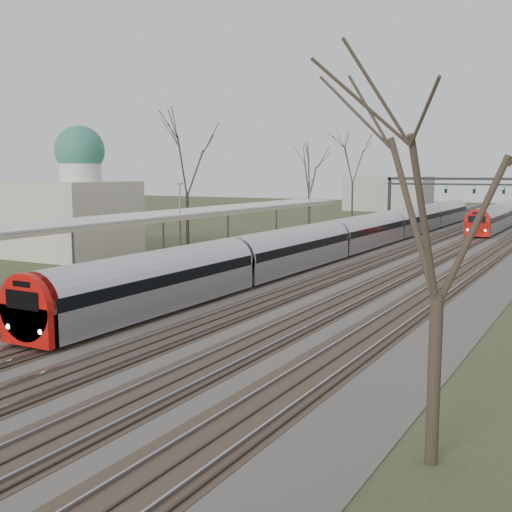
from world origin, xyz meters
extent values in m
cube|color=#474442|center=(0.00, 55.00, 0.05)|extent=(24.00, 160.00, 0.10)
cube|color=#4C3828|center=(-6.00, 55.00, 0.09)|extent=(2.60, 160.00, 0.06)
cube|color=gray|center=(-6.72, 55.00, 0.16)|extent=(0.07, 160.00, 0.12)
cube|color=gray|center=(-5.28, 55.00, 0.16)|extent=(0.07, 160.00, 0.12)
cube|color=#4C3828|center=(-2.50, 55.00, 0.09)|extent=(2.60, 160.00, 0.06)
cube|color=gray|center=(-3.22, 55.00, 0.16)|extent=(0.07, 160.00, 0.12)
cube|color=gray|center=(-1.78, 55.00, 0.16)|extent=(0.07, 160.00, 0.12)
cube|color=#4C3828|center=(1.00, 55.00, 0.09)|extent=(2.60, 160.00, 0.06)
cube|color=gray|center=(0.28, 55.00, 0.16)|extent=(0.07, 160.00, 0.12)
cube|color=gray|center=(1.72, 55.00, 0.16)|extent=(0.07, 160.00, 0.12)
cube|color=#4C3828|center=(4.50, 55.00, 0.09)|extent=(2.60, 160.00, 0.06)
cube|color=gray|center=(3.78, 55.00, 0.16)|extent=(0.07, 160.00, 0.12)
cube|color=gray|center=(5.22, 55.00, 0.16)|extent=(0.07, 160.00, 0.12)
cube|color=#4C3828|center=(8.00, 55.00, 0.09)|extent=(2.60, 160.00, 0.06)
cube|color=gray|center=(7.28, 55.00, 0.16)|extent=(0.07, 160.00, 0.12)
cube|color=gray|center=(8.72, 55.00, 0.16)|extent=(0.07, 160.00, 0.12)
cube|color=#9E9B93|center=(-9.05, 37.50, 0.50)|extent=(3.50, 69.00, 1.00)
cylinder|color=slate|center=(-9.05, 26.00, 2.50)|extent=(0.14, 0.14, 3.00)
cylinder|color=slate|center=(-9.05, 34.00, 2.50)|extent=(0.14, 0.14, 3.00)
cylinder|color=slate|center=(-9.05, 42.00, 2.50)|extent=(0.14, 0.14, 3.00)
cylinder|color=slate|center=(-9.05, 50.00, 2.50)|extent=(0.14, 0.14, 3.00)
cube|color=silver|center=(-9.05, 33.00, 4.05)|extent=(4.10, 50.00, 0.12)
cube|color=beige|center=(-9.05, 33.00, 3.88)|extent=(4.10, 50.00, 0.25)
cube|color=beige|center=(-22.00, 38.00, 3.00)|extent=(10.00, 8.00, 6.00)
cylinder|color=silver|center=(-20.00, 38.00, 7.20)|extent=(3.20, 3.20, 2.50)
sphere|color=#2D7164|center=(-20.00, 38.00, 8.40)|extent=(3.80, 3.80, 3.80)
cube|color=black|center=(-10.00, 85.00, 3.00)|extent=(0.35, 0.35, 6.00)
cube|color=black|center=(0.25, 85.00, 5.90)|extent=(21.00, 0.35, 0.35)
cube|color=black|center=(0.25, 85.00, 5.20)|extent=(21.00, 0.25, 0.25)
cube|color=black|center=(-6.00, 84.80, 4.50)|extent=(0.32, 0.22, 0.85)
sphere|color=#0CFF19|center=(-6.00, 84.66, 4.75)|extent=(0.16, 0.16, 0.16)
cube|color=black|center=(-2.50, 84.80, 4.50)|extent=(0.32, 0.22, 0.85)
sphere|color=#0CFF19|center=(-2.50, 84.66, 4.75)|extent=(0.16, 0.16, 0.16)
cube|color=black|center=(1.00, 84.80, 4.50)|extent=(0.32, 0.22, 0.85)
sphere|color=#0CFF19|center=(1.00, 84.66, 4.75)|extent=(0.16, 0.16, 0.16)
cube|color=black|center=(4.50, 84.80, 4.50)|extent=(0.32, 0.22, 0.85)
sphere|color=#0CFF19|center=(4.50, 84.66, 4.75)|extent=(0.16, 0.16, 0.16)
cylinder|color=#2D231C|center=(-17.00, 48.00, 2.48)|extent=(0.30, 0.30, 4.95)
cylinder|color=#2D231C|center=(13.00, 15.00, 2.02)|extent=(0.30, 0.30, 4.05)
cube|color=#B1B3BB|center=(-2.50, 54.49, 1.10)|extent=(2.55, 75.00, 1.60)
cylinder|color=#B1B3BB|center=(-2.50, 54.49, 1.75)|extent=(2.60, 74.70, 2.60)
cube|color=black|center=(-2.50, 54.49, 1.85)|extent=(2.62, 74.40, 0.55)
cube|color=#B80E0A|center=(-2.50, 17.09, 1.05)|extent=(2.55, 0.50, 1.50)
cylinder|color=#B80E0A|center=(-2.50, 17.14, 1.75)|extent=(2.60, 0.60, 2.60)
cube|color=black|center=(-2.50, 16.87, 2.05)|extent=(1.70, 0.12, 0.70)
sphere|color=white|center=(-3.35, 16.89, 0.95)|extent=(0.22, 0.22, 0.22)
sphere|color=white|center=(-1.65, 16.89, 0.95)|extent=(0.22, 0.22, 0.22)
cube|color=black|center=(-2.50, 54.49, 0.17)|extent=(1.80, 74.00, 0.35)
cube|color=#B80E0A|center=(4.50, 67.88, 1.05)|extent=(2.55, 0.50, 1.50)
cylinder|color=#B80E0A|center=(4.50, 67.93, 1.75)|extent=(2.60, 0.60, 2.60)
cube|color=black|center=(4.50, 67.66, 2.05)|extent=(1.70, 0.12, 0.70)
sphere|color=white|center=(3.65, 67.68, 0.95)|extent=(0.22, 0.22, 0.22)
sphere|color=white|center=(5.35, 67.68, 0.95)|extent=(0.22, 0.22, 0.22)
camera|label=1|loc=(16.29, 0.76, 6.72)|focal=45.00mm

